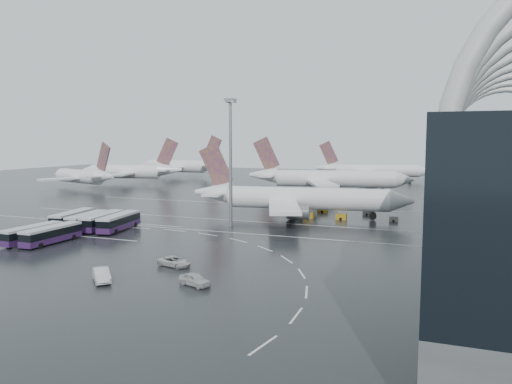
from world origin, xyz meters
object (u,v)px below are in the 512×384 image
(jet_remote_far, at_px, (182,166))
(gse_cart_belly_c, at_px, (309,215))
(airliner_gate_b, at_px, (327,179))
(gse_cart_belly_d, at_px, (394,219))
(van_curve_a, at_px, (174,261))
(gse_cart_belly_b, at_px, (367,213))
(bus_row_far_c, at_px, (51,234))
(airliner_gate_c, at_px, (371,171))
(bus_row_far_b, at_px, (32,233))
(airliner_main, at_px, (296,199))
(bus_row_near_c, at_px, (103,221))
(floodlight_mast, at_px, (230,147))
(bus_row_near_b, at_px, (87,220))
(van_curve_b, at_px, (195,280))
(gse_cart_belly_a, at_px, (341,217))
(jet_remote_west, at_px, (83,177))
(van_curve_c, at_px, (102,275))
(bus_row_near_a, at_px, (73,218))
(jet_remote_mid, at_px, (132,172))
(bus_row_near_d, at_px, (119,221))
(gse_cart_belly_e, at_px, (323,210))

(jet_remote_far, bearing_deg, gse_cart_belly_c, 130.94)
(airliner_gate_b, height_order, gse_cart_belly_d, airliner_gate_b)
(van_curve_a, relative_size, gse_cart_belly_b, 2.51)
(jet_remote_far, height_order, bus_row_far_c, jet_remote_far)
(airliner_gate_c, bearing_deg, bus_row_far_b, -111.63)
(airliner_main, bearing_deg, van_curve_a, -101.80)
(bus_row_near_c, distance_m, floodlight_mast, 30.49)
(bus_row_near_b, height_order, van_curve_b, bus_row_near_b)
(bus_row_far_b, relative_size, gse_cart_belly_a, 5.16)
(airliner_gate_b, relative_size, gse_cart_belly_b, 26.98)
(jet_remote_west, relative_size, van_curve_c, 7.38)
(airliner_main, height_order, bus_row_far_c, airliner_main)
(bus_row_near_a, xyz_separation_m, gse_cart_belly_b, (55.74, 38.91, -1.21))
(bus_row_near_c, distance_m, bus_row_far_c, 15.00)
(gse_cart_belly_b, bearing_deg, jet_remote_west, 165.61)
(bus_row_far_c, relative_size, van_curve_b, 2.70)
(gse_cart_belly_c, distance_m, gse_cart_belly_d, 19.35)
(airliner_gate_c, distance_m, bus_row_near_b, 147.78)
(van_curve_a, relative_size, van_curve_b, 1.13)
(bus_row_near_c, height_order, floodlight_mast, floodlight_mast)
(jet_remote_far, relative_size, bus_row_near_b, 3.68)
(jet_remote_far, distance_m, van_curve_a, 176.45)
(bus_row_near_b, bearing_deg, jet_remote_mid, 21.76)
(bus_row_near_a, distance_m, bus_row_far_c, 17.37)
(airliner_gate_c, bearing_deg, jet_remote_far, 177.61)
(airliner_gate_c, bearing_deg, jet_remote_mid, -159.82)
(jet_remote_far, relative_size, van_curve_c, 8.75)
(gse_cart_belly_d, bearing_deg, gse_cart_belly_b, 133.18)
(bus_row_near_b, bearing_deg, floodlight_mast, -73.10)
(airliner_gate_b, xyz_separation_m, jet_remote_far, (-83.59, 48.06, 0.44))
(jet_remote_west, xyz_separation_m, floodlight_mast, (85.02, -54.72, 12.33))
(airliner_main, relative_size, gse_cart_belly_a, 21.90)
(jet_remote_far, bearing_deg, van_curve_b, 119.16)
(bus_row_far_c, relative_size, gse_cart_belly_d, 6.49)
(bus_row_near_d, xyz_separation_m, gse_cart_belly_c, (31.78, 29.38, -1.16))
(airliner_main, distance_m, van_curve_b, 58.34)
(airliner_gate_b, xyz_separation_m, van_curve_a, (2.27, -106.02, -4.15))
(gse_cart_belly_a, bearing_deg, van_curve_c, -107.04)
(airliner_gate_b, bearing_deg, gse_cart_belly_d, -72.95)
(jet_remote_mid, height_order, jet_remote_far, jet_remote_far)
(floodlight_mast, bearing_deg, gse_cart_belly_e, 63.84)
(gse_cart_belly_a, bearing_deg, gse_cart_belly_c, -176.14)
(jet_remote_west, distance_m, gse_cart_belly_d, 122.05)
(gse_cart_belly_a, bearing_deg, airliner_main, -176.26)
(gse_cart_belly_a, relative_size, gse_cart_belly_d, 1.24)
(gse_cart_belly_b, relative_size, gse_cart_belly_e, 0.85)
(bus_row_far_b, xyz_separation_m, bus_row_far_c, (3.89, 0.57, 0.03))
(jet_remote_mid, height_order, van_curve_a, jet_remote_mid)
(airliner_main, bearing_deg, gse_cart_belly_d, -2.69)
(jet_remote_far, xyz_separation_m, gse_cart_belly_c, (92.26, -103.33, -4.67))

